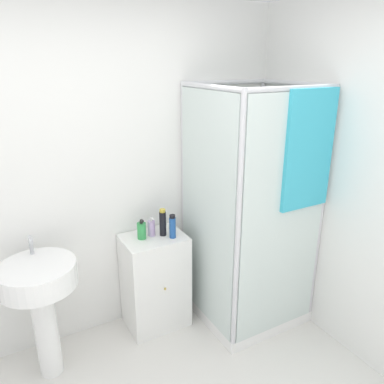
% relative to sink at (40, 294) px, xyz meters
% --- Properties ---
extents(wall_back, '(6.40, 0.06, 2.50)m').
position_rel_sink_xyz_m(wall_back, '(0.33, 0.34, 0.61)').
color(wall_back, white).
rests_on(wall_back, ground_plane).
extents(shower_enclosure, '(0.80, 0.83, 1.92)m').
position_rel_sink_xyz_m(shower_enclosure, '(1.55, -0.18, -0.06)').
color(shower_enclosure, white).
rests_on(shower_enclosure, ground_plane).
extents(vanity_cabinet, '(0.48, 0.38, 0.79)m').
position_rel_sink_xyz_m(vanity_cabinet, '(0.86, 0.13, -0.25)').
color(vanity_cabinet, white).
rests_on(vanity_cabinet, ground_plane).
extents(sink, '(0.49, 0.49, 0.98)m').
position_rel_sink_xyz_m(sink, '(0.00, 0.00, 0.00)').
color(sink, white).
rests_on(sink, ground_plane).
extents(soap_dispenser, '(0.07, 0.07, 0.16)m').
position_rel_sink_xyz_m(soap_dispenser, '(0.77, 0.14, 0.21)').
color(soap_dispenser, green).
rests_on(soap_dispenser, vanity_cabinet).
extents(shampoo_bottle_tall_black, '(0.05, 0.05, 0.22)m').
position_rel_sink_xyz_m(shampoo_bottle_tall_black, '(0.93, 0.12, 0.25)').
color(shampoo_bottle_tall_black, black).
rests_on(shampoo_bottle_tall_black, vanity_cabinet).
extents(shampoo_bottle_blue, '(0.05, 0.05, 0.19)m').
position_rel_sink_xyz_m(shampoo_bottle_blue, '(0.98, 0.04, 0.24)').
color(shampoo_bottle_blue, '#1E4C93').
rests_on(shampoo_bottle_blue, vanity_cabinet).
extents(lotion_bottle_white, '(0.06, 0.06, 0.15)m').
position_rel_sink_xyz_m(lotion_bottle_white, '(0.85, 0.16, 0.21)').
color(lotion_bottle_white, '#B299C6').
rests_on(lotion_bottle_white, vanity_cabinet).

